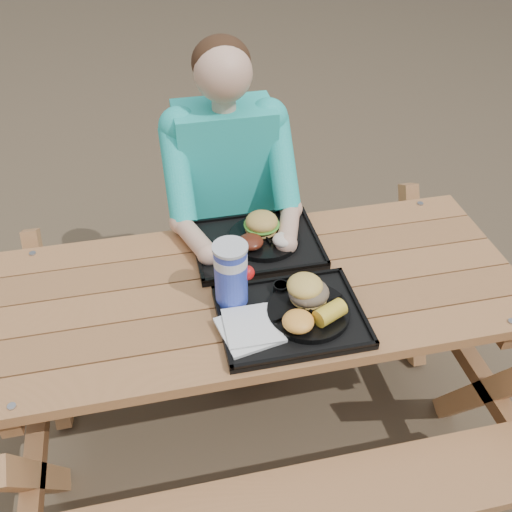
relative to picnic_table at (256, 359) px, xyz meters
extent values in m
plane|color=#999999|center=(0.00, 0.00, -0.38)|extent=(60.00, 60.00, 0.00)
cube|color=black|center=(0.07, -0.18, 0.39)|extent=(0.45, 0.35, 0.02)
cube|color=black|center=(0.05, 0.20, 0.39)|extent=(0.45, 0.35, 0.02)
cylinder|color=black|center=(0.13, -0.18, 0.41)|extent=(0.26, 0.26, 0.02)
cylinder|color=black|center=(0.08, 0.21, 0.41)|extent=(0.26, 0.26, 0.02)
cube|color=silver|center=(-0.07, -0.22, 0.40)|extent=(0.20, 0.20, 0.02)
cylinder|color=#1830B9|center=(-0.09, -0.07, 0.50)|extent=(0.10, 0.10, 0.21)
cylinder|color=black|center=(0.07, -0.06, 0.41)|extent=(0.05, 0.05, 0.03)
cylinder|color=gold|center=(0.13, -0.05, 0.41)|extent=(0.05, 0.05, 0.03)
ellipsoid|color=#FFAF43|center=(0.08, -0.25, 0.44)|extent=(0.10, 0.10, 0.05)
cube|color=black|center=(-0.11, 0.22, 0.40)|extent=(0.08, 0.14, 0.01)
ellipsoid|color=#561E11|center=(0.02, 0.16, 0.44)|extent=(0.09, 0.09, 0.04)
ellipsoid|color=silver|center=(0.13, 0.15, 0.44)|extent=(0.08, 0.08, 0.04)
camera|label=1|loc=(-0.30, -1.38, 1.67)|focal=40.00mm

